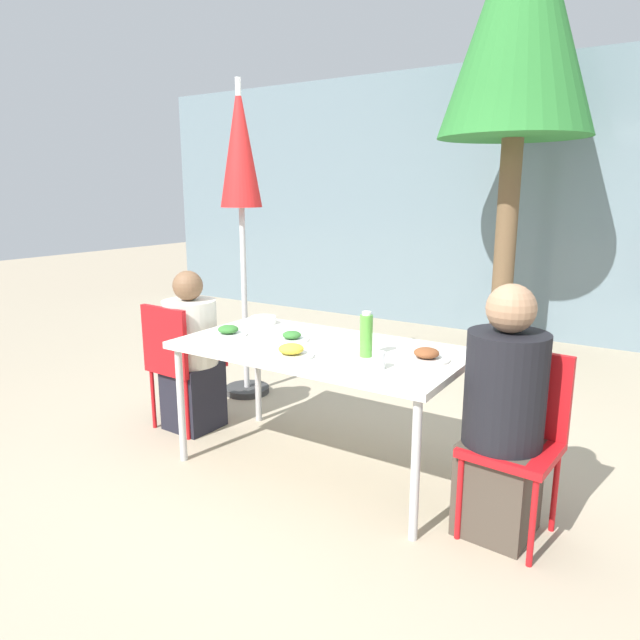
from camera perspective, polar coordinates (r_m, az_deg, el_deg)
name	(u,v)px	position (r m, az deg, el deg)	size (l,w,h in m)	color
ground_plane	(320,467)	(3.54, 0.00, -14.52)	(24.00, 24.00, 0.00)	tan
building_facade	(511,202)	(6.83, 18.58, 11.11)	(10.00, 0.20, 3.00)	slate
dining_table	(320,355)	(3.27, 0.00, -3.49)	(1.64, 0.86, 0.76)	silver
chair_left	(177,357)	(3.99, -14.07, -3.61)	(0.41, 0.41, 0.88)	red
person_left	(191,357)	(4.01, -12.73, -3.59)	(0.36, 0.36, 1.11)	black
chair_right	(518,428)	(2.91, 19.22, -10.18)	(0.43, 0.43, 0.88)	red
person_right	(503,421)	(2.83, 17.81, -9.59)	(0.37, 0.37, 1.22)	#473D33
closed_umbrella	(240,165)	(4.49, -7.97, 15.10)	(0.36, 0.36, 2.43)	#333333
plate_0	(292,337)	(3.36, -2.81, -1.73)	(0.20, 0.20, 0.06)	white
plate_1	(228,332)	(3.52, -9.15, -1.16)	(0.23, 0.23, 0.06)	white
plate_2	(426,356)	(3.02, 10.59, -3.53)	(0.24, 0.24, 0.07)	white
plate_3	(291,352)	(3.05, -2.90, -3.18)	(0.25, 0.25, 0.07)	white
bottle	(366,335)	(3.03, 4.64, -1.50)	(0.07, 0.07, 0.24)	#51A338
drinking_cup	(379,360)	(2.85, 5.88, -4.03)	(0.07, 0.07, 0.09)	white
salad_bowl	(263,320)	(3.80, -5.69, -0.02)	(0.17, 0.17, 0.05)	white
tree_behind_left	(522,14)	(5.98, 19.54, 26.91)	(1.39, 1.39, 4.28)	brown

